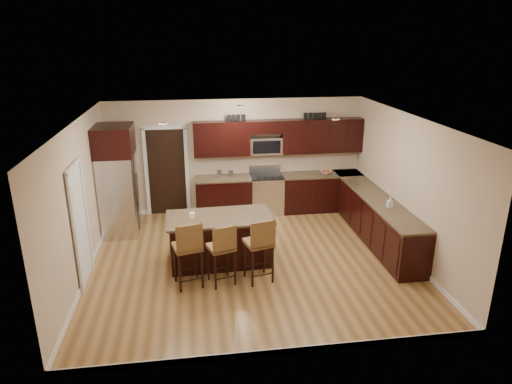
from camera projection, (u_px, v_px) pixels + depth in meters
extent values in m
plane|color=olive|center=(252.00, 261.00, 8.72)|extent=(6.00, 6.00, 0.00)
plane|color=silver|center=(252.00, 120.00, 7.83)|extent=(6.00, 6.00, 0.00)
plane|color=#C8AF90|center=(236.00, 156.00, 10.85)|extent=(6.00, 0.00, 6.00)
plane|color=#C8AF90|center=(80.00, 202.00, 7.87)|extent=(0.00, 5.50, 5.50)
plane|color=#C8AF90|center=(408.00, 187.00, 8.68)|extent=(0.00, 5.50, 5.50)
cube|color=black|center=(224.00, 197.00, 10.82)|extent=(1.30, 0.60, 0.88)
cube|color=black|center=(321.00, 192.00, 11.14)|extent=(1.94, 0.60, 0.88)
cube|color=black|center=(379.00, 222.00, 9.38)|extent=(0.60, 3.35, 0.88)
cube|color=brown|center=(223.00, 179.00, 10.67)|extent=(1.30, 0.63, 0.04)
cube|color=brown|center=(322.00, 174.00, 10.99)|extent=(1.94, 0.63, 0.04)
cube|color=brown|center=(381.00, 201.00, 9.23)|extent=(0.63, 3.35, 0.04)
cube|color=black|center=(222.00, 139.00, 10.49)|extent=(1.30, 0.33, 0.80)
cube|color=black|center=(322.00, 136.00, 10.81)|extent=(1.94, 0.33, 0.80)
cube|color=black|center=(266.00, 127.00, 10.55)|extent=(0.76, 0.33, 0.30)
cube|color=silver|center=(266.00, 195.00, 10.95)|extent=(0.76, 0.64, 0.90)
cube|color=black|center=(266.00, 176.00, 10.80)|extent=(0.76, 0.60, 0.03)
cube|color=black|center=(268.00, 199.00, 10.67)|extent=(0.65, 0.01, 0.45)
cube|color=silver|center=(265.00, 169.00, 11.02)|extent=(0.76, 0.05, 0.18)
cube|color=silver|center=(266.00, 146.00, 10.71)|extent=(0.76, 0.31, 0.40)
cube|color=black|center=(167.00, 172.00, 10.72)|extent=(0.85, 0.03, 2.06)
cube|color=white|center=(80.00, 227.00, 7.70)|extent=(0.03, 0.80, 2.04)
cube|color=black|center=(220.00, 240.00, 8.55)|extent=(1.87, 0.99, 0.88)
cube|color=brown|center=(220.00, 217.00, 8.40)|extent=(1.97, 1.09, 0.04)
cube|color=black|center=(221.00, 259.00, 8.68)|extent=(1.79, 0.91, 0.09)
cube|color=brown|center=(187.00, 247.00, 7.65)|extent=(0.54, 0.54, 0.06)
cube|color=brown|center=(190.00, 239.00, 7.39)|extent=(0.44, 0.15, 0.48)
cylinder|color=black|center=(177.00, 273.00, 7.57)|extent=(0.04, 0.04, 0.69)
cylinder|color=black|center=(200.00, 271.00, 7.62)|extent=(0.04, 0.04, 0.69)
cylinder|color=black|center=(177.00, 262.00, 7.92)|extent=(0.04, 0.04, 0.69)
cylinder|color=black|center=(199.00, 261.00, 7.97)|extent=(0.04, 0.04, 0.69)
cube|color=brown|center=(221.00, 247.00, 7.74)|extent=(0.52, 0.52, 0.06)
cube|color=brown|center=(225.00, 240.00, 7.51)|extent=(0.41, 0.16, 0.45)
cylinder|color=black|center=(212.00, 271.00, 7.66)|extent=(0.04, 0.04, 0.64)
cylinder|color=black|center=(233.00, 270.00, 7.71)|extent=(0.04, 0.04, 0.64)
cylinder|color=black|center=(211.00, 261.00, 8.00)|extent=(0.04, 0.04, 0.64)
cylinder|color=black|center=(231.00, 260.00, 8.04)|extent=(0.04, 0.04, 0.64)
cube|color=brown|center=(259.00, 243.00, 7.81)|extent=(0.54, 0.54, 0.06)
cube|color=brown|center=(263.00, 235.00, 7.56)|extent=(0.44, 0.15, 0.47)
cylinder|color=black|center=(249.00, 268.00, 7.73)|extent=(0.04, 0.04, 0.68)
cylinder|color=black|center=(271.00, 267.00, 7.78)|extent=(0.04, 0.04, 0.68)
cylinder|color=black|center=(246.00, 258.00, 8.09)|extent=(0.04, 0.04, 0.68)
cylinder|color=black|center=(267.00, 256.00, 8.14)|extent=(0.04, 0.04, 0.68)
cube|color=silver|center=(119.00, 195.00, 9.66)|extent=(0.72, 0.87, 1.74)
cube|color=black|center=(137.00, 194.00, 9.71)|extent=(0.01, 0.02, 1.65)
cylinder|color=silver|center=(137.00, 191.00, 9.61)|extent=(0.02, 0.02, 0.77)
cylinder|color=silver|center=(138.00, 189.00, 9.76)|extent=(0.02, 0.02, 0.77)
cube|color=black|center=(113.00, 141.00, 9.28)|extent=(0.78, 0.93, 0.61)
cube|color=brown|center=(240.00, 230.00, 10.05)|extent=(1.02, 0.73, 0.01)
imported|color=silver|center=(326.00, 172.00, 10.98)|extent=(0.36, 0.36, 0.07)
imported|color=#B2B2B2|center=(390.00, 202.00, 8.79)|extent=(0.11, 0.11, 0.21)
cylinder|color=silver|center=(219.00, 174.00, 10.62)|extent=(0.12, 0.12, 0.19)
cylinder|color=silver|center=(231.00, 174.00, 10.66)|extent=(0.11, 0.11, 0.17)
cylinder|color=white|center=(192.00, 215.00, 8.31)|extent=(0.10, 0.10, 0.10)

